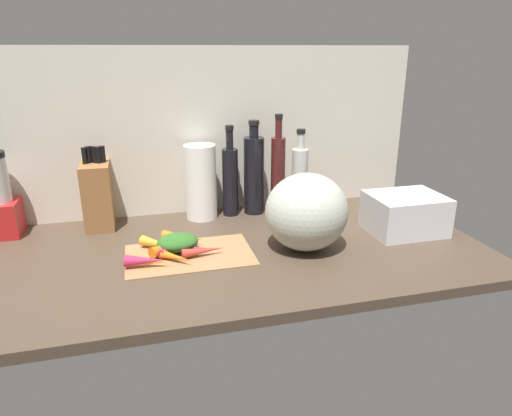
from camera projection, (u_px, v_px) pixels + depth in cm
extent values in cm
cube|color=#47382B|center=(211.00, 254.00, 142.33)|extent=(170.00, 80.00, 3.00)
cube|color=beige|center=(191.00, 132.00, 167.08)|extent=(170.00, 3.00, 60.00)
cube|color=#997047|center=(190.00, 254.00, 137.83)|extent=(37.65, 23.72, 0.80)
cone|color=red|center=(204.00, 251.00, 136.10)|extent=(13.30, 4.10, 2.78)
cone|color=#B2264C|center=(185.00, 248.00, 137.54)|extent=(14.69, 5.91, 2.80)
cone|color=#B2264C|center=(145.00, 261.00, 128.80)|extent=(11.65, 5.83, 3.56)
cone|color=orange|center=(177.00, 258.00, 132.08)|extent=(9.31, 8.91, 2.34)
cone|color=#B2264C|center=(174.00, 246.00, 139.60)|extent=(10.64, 12.23, 2.57)
cone|color=orange|center=(159.00, 244.00, 139.86)|extent=(11.87, 11.17, 3.27)
cone|color=orange|center=(152.00, 261.00, 129.25)|extent=(10.89, 5.49, 2.75)
cone|color=red|center=(178.00, 244.00, 140.43)|extent=(14.22, 8.75, 2.79)
cone|color=orange|center=(166.00, 247.00, 137.70)|extent=(10.73, 9.53, 3.38)
cone|color=orange|center=(183.00, 238.00, 144.61)|extent=(13.51, 9.89, 3.44)
ellipsoid|color=#2D6023|center=(178.00, 242.00, 138.85)|extent=(12.50, 9.61, 5.29)
ellipsoid|color=#B2B7A8|center=(306.00, 212.00, 139.36)|extent=(25.42, 24.17, 23.86)
cube|color=brown|center=(98.00, 195.00, 157.23)|extent=(9.50, 15.50, 22.57)
cylinder|color=black|center=(84.00, 156.00, 151.84)|extent=(1.66, 1.66, 5.50)
cylinder|color=black|center=(88.00, 155.00, 153.31)|extent=(2.05, 2.05, 5.50)
cylinder|color=black|center=(92.00, 154.00, 153.90)|extent=(1.43, 1.43, 5.50)
cylinder|color=black|center=(95.00, 155.00, 153.36)|extent=(1.80, 1.80, 5.50)
cylinder|color=black|center=(98.00, 155.00, 152.76)|extent=(1.62, 1.62, 5.50)
cylinder|color=black|center=(102.00, 154.00, 153.98)|extent=(2.20, 2.20, 5.50)
cube|color=red|center=(1.00, 219.00, 151.17)|extent=(12.05, 12.05, 11.62)
cylinder|color=white|center=(201.00, 182.00, 164.71)|extent=(11.21, 11.21, 26.95)
cylinder|color=black|center=(230.00, 182.00, 168.22)|extent=(5.82, 5.82, 24.84)
cylinder|color=black|center=(230.00, 140.00, 162.98)|extent=(2.59, 2.59, 6.89)
cylinder|color=black|center=(229.00, 128.00, 161.58)|extent=(2.98, 2.98, 1.60)
cylinder|color=black|center=(254.00, 176.00, 169.79)|extent=(7.53, 7.53, 28.56)
cylinder|color=black|center=(254.00, 131.00, 164.32)|extent=(3.38, 3.38, 4.55)
cylinder|color=black|center=(254.00, 123.00, 163.31)|extent=(3.89, 3.89, 1.60)
cylinder|color=#471919|center=(278.00, 176.00, 169.37)|extent=(5.25, 5.25, 28.53)
cylinder|color=#471919|center=(279.00, 128.00, 163.52)|extent=(2.45, 2.45, 6.87)
cylinder|color=black|center=(279.00, 116.00, 162.12)|extent=(2.81, 2.81, 1.60)
cylinder|color=silver|center=(299.00, 181.00, 172.43)|extent=(6.13, 6.13, 23.81)
cylinder|color=silver|center=(301.00, 141.00, 167.53)|extent=(2.80, 2.80, 5.87)
cylinder|color=black|center=(301.00, 131.00, 166.30)|extent=(3.22, 3.22, 1.60)
cube|color=silver|center=(405.00, 214.00, 154.10)|extent=(24.07, 19.34, 12.88)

